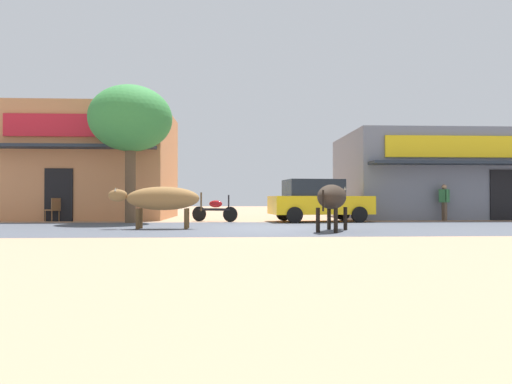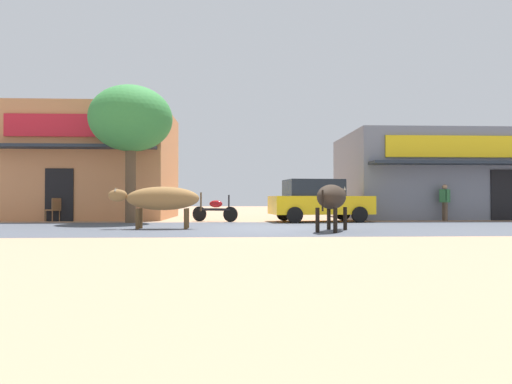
{
  "view_description": "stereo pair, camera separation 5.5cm",
  "coord_description": "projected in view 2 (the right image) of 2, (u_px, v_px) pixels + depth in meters",
  "views": [
    {
      "loc": [
        -1.13,
        -14.22,
        0.9
      ],
      "look_at": [
        -0.35,
        1.51,
        1.13
      ],
      "focal_mm": 32.57,
      "sensor_mm": 36.0,
      "label": 1
    },
    {
      "loc": [
        -1.08,
        -14.22,
        0.9
      ],
      "look_at": [
        -0.35,
        1.51,
        1.13
      ],
      "focal_mm": 32.57,
      "sensor_mm": 36.0,
      "label": 2
    }
  ],
  "objects": [
    {
      "name": "cafe_chair_near_tree",
      "position": [
        54.0,
        208.0,
        18.22
      ],
      "size": [
        0.59,
        0.59,
        0.92
      ],
      "color": "brown",
      "rests_on": "ground"
    },
    {
      "name": "asphalt_road",
      "position": [
        270.0,
        228.0,
        14.24
      ],
      "size": [
        72.0,
        6.8,
        0.0
      ],
      "primitive_type": "cube",
      "color": "#484D57",
      "rests_on": "ground"
    },
    {
      "name": "parked_motorcycle",
      "position": [
        215.0,
        210.0,
        18.14
      ],
      "size": [
        1.8,
        0.91,
        1.04
      ],
      "color": "black",
      "rests_on": "ground"
    },
    {
      "name": "storefront_right_club",
      "position": [
        438.0,
        176.0,
        22.11
      ],
      "size": [
        8.84,
        6.74,
        3.92
      ],
      "color": "slate",
      "rests_on": "ground"
    },
    {
      "name": "cow_far_dark",
      "position": [
        332.0,
        197.0,
        12.83
      ],
      "size": [
        1.48,
        2.45,
        1.29
      ],
      "color": "#2F251D",
      "rests_on": "ground"
    },
    {
      "name": "pedestrian_by_shop",
      "position": [
        445.0,
        200.0,
        18.8
      ],
      "size": [
        0.48,
        0.61,
        1.48
      ],
      "color": "brown",
      "rests_on": "ground"
    },
    {
      "name": "cow_near_brown",
      "position": [
        161.0,
        199.0,
        13.77
      ],
      "size": [
        2.76,
        0.7,
        1.26
      ],
      "color": "olive",
      "rests_on": "ground"
    },
    {
      "name": "storefront_left_cafe",
      "position": [
        96.0,
        165.0,
        21.38
      ],
      "size": [
        6.82,
        6.74,
        4.89
      ],
      "color": "tan",
      "rests_on": "ground"
    },
    {
      "name": "ground",
      "position": [
        270.0,
        228.0,
        14.24
      ],
      "size": [
        80.0,
        80.0,
        0.0
      ],
      "primitive_type": "plane",
      "color": "tan"
    },
    {
      "name": "roadside_tree",
      "position": [
        131.0,
        120.0,
        17.29
      ],
      "size": [
        3.07,
        3.07,
        5.12
      ],
      "color": "brown",
      "rests_on": "ground"
    },
    {
      "name": "parked_hatchback_car",
      "position": [
        318.0,
        200.0,
        18.11
      ],
      "size": [
        4.03,
        2.35,
        1.64
      ],
      "color": "yellow",
      "rests_on": "ground"
    }
  ]
}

